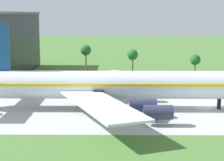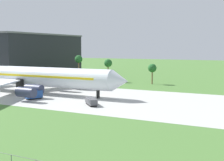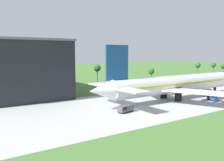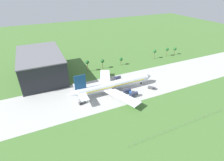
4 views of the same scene
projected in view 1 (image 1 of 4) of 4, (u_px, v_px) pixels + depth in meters
name	position (u px, v px, depth m)	size (l,w,h in m)	color
ground_plane	(206.00, 108.00, 95.87)	(600.00, 600.00, 0.00)	#477233
taxiway_strip	(206.00, 108.00, 95.87)	(320.00, 44.00, 0.02)	#B2B2AD
jet_airliner	(106.00, 85.00, 93.87)	(72.67, 61.83, 19.97)	silver
baggage_tug	(152.00, 114.00, 84.48)	(3.70, 5.32, 2.60)	black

